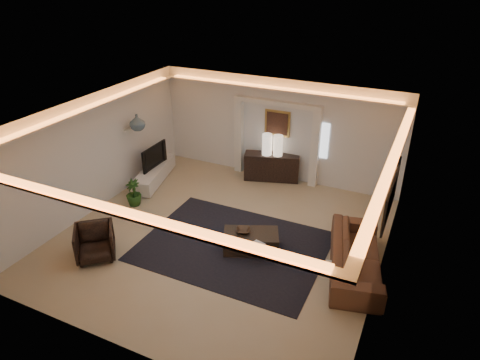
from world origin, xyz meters
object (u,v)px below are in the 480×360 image
at_px(console, 272,167).
at_px(sofa, 356,255).
at_px(coffee_table, 251,242).
at_px(armchair, 95,243).

relative_size(console, sofa, 0.62).
bearing_deg(console, sofa, -63.02).
height_order(sofa, coffee_table, sofa).
distance_m(sofa, armchair, 5.45).
distance_m(console, sofa, 4.37).
bearing_deg(sofa, armchair, 97.14).
relative_size(sofa, armchair, 3.12).
bearing_deg(sofa, console, 31.04).
bearing_deg(console, coffee_table, -93.38).
bearing_deg(armchair, sofa, -19.83).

